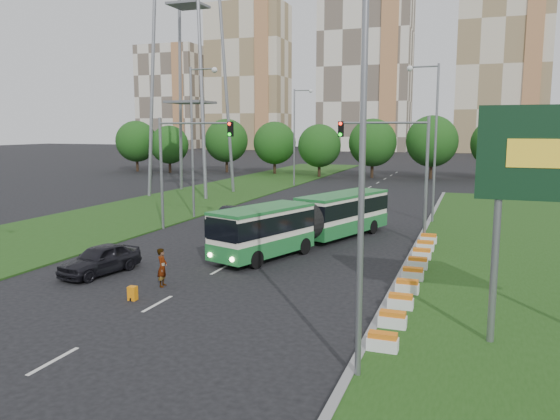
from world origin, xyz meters
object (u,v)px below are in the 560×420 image
at_px(traffic_mast_left, 181,156).
at_px(articulated_bus, 307,221).
at_px(shopping_trolley, 133,293).
at_px(traffic_mast_median, 401,159).
at_px(pedestrian, 162,267).
at_px(car_left_near, 100,259).
at_px(car_left_far, 230,216).

distance_m(traffic_mast_left, articulated_bus, 10.75).
height_order(articulated_bus, shopping_trolley, articulated_bus).
distance_m(traffic_mast_median, pedestrian, 16.95).
bearing_deg(shopping_trolley, car_left_near, 139.25).
xyz_separation_m(traffic_mast_median, car_left_near, (-13.06, -12.87, -4.60)).
height_order(articulated_bus, car_left_near, articulated_bus).
relative_size(traffic_mast_median, traffic_mast_left, 1.00).
distance_m(traffic_mast_left, pedestrian, 14.81).
relative_size(articulated_bus, pedestrian, 8.64).
bearing_deg(traffic_mast_median, traffic_mast_left, -176.23).
xyz_separation_m(car_left_far, shopping_trolley, (3.79, -18.00, -0.40)).
bearing_deg(articulated_bus, pedestrian, -89.46).
height_order(traffic_mast_median, articulated_bus, traffic_mast_median).
bearing_deg(car_left_near, articulated_bus, 62.44).
distance_m(pedestrian, shopping_trolley, 2.32).
distance_m(car_left_near, pedestrian, 4.20).
bearing_deg(car_left_far, car_left_near, -90.07).
distance_m(traffic_mast_median, shopping_trolley, 19.00).
bearing_deg(car_left_far, traffic_mast_median, -8.38).
relative_size(car_left_near, car_left_far, 1.05).
xyz_separation_m(pedestrian, shopping_trolley, (-0.10, -2.24, -0.60)).
xyz_separation_m(car_left_near, pedestrian, (4.12, -0.82, 0.15)).
relative_size(traffic_mast_median, articulated_bus, 0.52).
relative_size(articulated_bus, car_left_far, 3.67).
bearing_deg(car_left_far, pedestrian, -75.35).
height_order(traffic_mast_median, traffic_mast_left, same).
bearing_deg(traffic_mast_median, car_left_far, 170.81).
bearing_deg(pedestrian, shopping_trolley, 163.34).
bearing_deg(traffic_mast_left, shopping_trolley, -67.72).
xyz_separation_m(articulated_bus, pedestrian, (-3.68, -10.81, -0.67)).
xyz_separation_m(traffic_mast_left, pedestrian, (6.21, -12.69, -4.45)).
bearing_deg(pedestrian, articulated_bus, -33.02).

